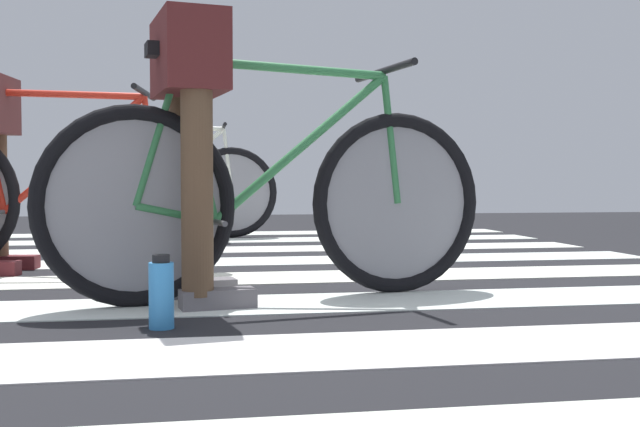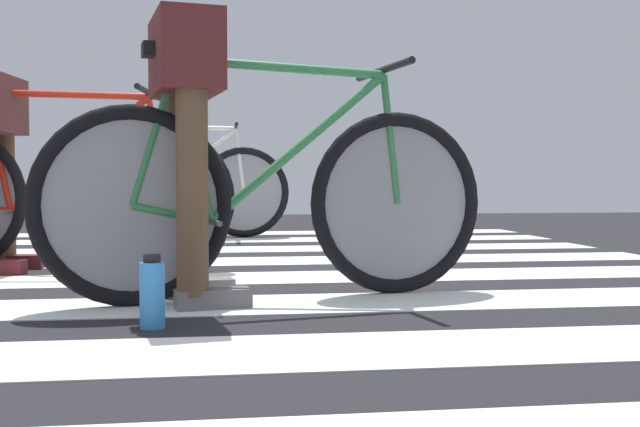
{
  "view_description": "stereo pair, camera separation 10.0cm",
  "coord_description": "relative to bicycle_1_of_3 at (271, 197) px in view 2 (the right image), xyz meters",
  "views": [
    {
      "loc": [
        0.0,
        -3.27,
        0.46
      ],
      "look_at": [
        0.51,
        -0.27,
        0.34
      ],
      "focal_mm": 43.08,
      "sensor_mm": 36.0,
      "label": 1
    },
    {
      "loc": [
        0.1,
        -3.27,
        0.46
      ],
      "look_at": [
        0.51,
        -0.27,
        0.34
      ],
      "focal_mm": 43.08,
      "sensor_mm": 36.0,
      "label": 2
    }
  ],
  "objects": [
    {
      "name": "bicycle_3_of_3",
      "position": [
        -0.5,
        3.24,
        0.0
      ],
      "size": [
        1.74,
        0.52,
        0.93
      ],
      "rotation": [
        0.0,
        0.0,
        -0.01
      ],
      "color": "black",
      "rests_on": "ground"
    },
    {
      "name": "bicycle_2_of_3",
      "position": [
        -0.98,
        1.04,
        0.0
      ],
      "size": [
        1.73,
        0.52,
        0.93
      ],
      "rotation": [
        0.0,
        0.0,
        -0.12
      ],
      "color": "black",
      "rests_on": "ground"
    },
    {
      "name": "crosswalk_markings",
      "position": [
        -0.29,
        0.62,
        -0.38
      ],
      "size": [
        5.45,
        6.55,
        0.0
      ],
      "color": "silver",
      "rests_on": "ground"
    },
    {
      "name": "cyclist_1_of_3",
      "position": [
        -0.31,
        -0.06,
        0.28
      ],
      "size": [
        0.38,
        0.45,
        1.03
      ],
      "rotation": [
        0.0,
        0.0,
        0.19
      ],
      "color": "brown",
      "rests_on": "ground"
    },
    {
      "name": "ground",
      "position": [
        -0.31,
        0.41,
        -0.4
      ],
      "size": [
        18.0,
        14.0,
        0.02
      ],
      "color": "black"
    },
    {
      "name": "cyclist_3_of_3",
      "position": [
        -0.81,
        3.24,
        0.25
      ],
      "size": [
        0.31,
        0.41,
        0.98
      ],
      "rotation": [
        0.0,
        0.0,
        -0.01
      ],
      "color": "beige",
      "rests_on": "ground"
    },
    {
      "name": "water_bottle",
      "position": [
        -0.4,
        -0.51,
        -0.28
      ],
      "size": [
        0.08,
        0.08,
        0.22
      ],
      "color": "#368DDC",
      "rests_on": "ground"
    },
    {
      "name": "bicycle_1_of_3",
      "position": [
        0.0,
        0.0,
        0.0
      ],
      "size": [
        1.72,
        0.55,
        0.93
      ],
      "rotation": [
        0.0,
        0.0,
        0.19
      ],
      "color": "black",
      "rests_on": "ground"
    }
  ]
}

